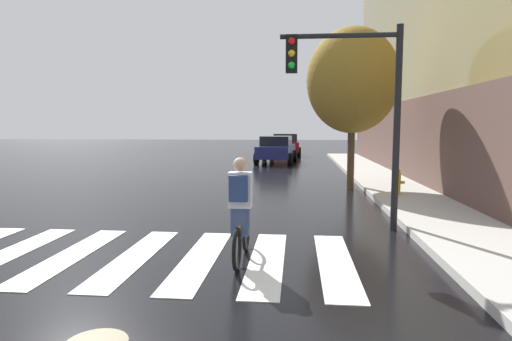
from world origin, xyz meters
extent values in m
plane|color=black|center=(0.00, 0.00, 0.00)|extent=(120.00, 120.00, 0.00)
cube|color=silver|center=(-1.62, 0.00, 0.01)|extent=(0.55, 3.30, 0.01)
cube|color=silver|center=(-0.52, 0.00, 0.01)|extent=(0.55, 3.30, 0.01)
cube|color=silver|center=(0.58, 0.00, 0.01)|extent=(0.55, 3.30, 0.01)
cube|color=silver|center=(1.68, 0.00, 0.01)|extent=(0.55, 3.30, 0.01)
cube|color=silver|center=(2.79, 0.00, 0.01)|extent=(0.55, 3.30, 0.01)
cube|color=silver|center=(3.89, 0.00, 0.01)|extent=(0.55, 3.30, 0.01)
cube|color=navy|center=(2.08, 18.54, 0.69)|extent=(2.21, 4.71, 0.70)
cube|color=black|center=(2.07, 18.39, 1.31)|extent=(1.81, 2.31, 0.55)
cylinder|color=black|center=(1.25, 20.08, 0.34)|extent=(0.29, 0.69, 0.68)
cylinder|color=black|center=(3.15, 19.92, 0.34)|extent=(0.29, 0.69, 0.68)
cylinder|color=black|center=(1.01, 17.16, 0.34)|extent=(0.29, 0.69, 0.68)
cylinder|color=black|center=(2.91, 17.00, 0.34)|extent=(0.29, 0.69, 0.68)
cube|color=maroon|center=(2.41, 24.81, 0.70)|extent=(2.05, 4.71, 0.71)
cube|color=black|center=(2.41, 24.66, 1.33)|extent=(1.75, 2.28, 0.55)
cylinder|color=black|center=(1.38, 26.26, 0.34)|extent=(0.27, 0.69, 0.69)
cylinder|color=black|center=(3.32, 26.33, 0.34)|extent=(0.27, 0.69, 0.69)
cylinder|color=black|center=(1.50, 23.29, 0.34)|extent=(0.27, 0.69, 0.69)
cylinder|color=black|center=(3.44, 23.37, 0.34)|extent=(0.27, 0.69, 0.69)
torus|color=black|center=(2.37, -0.51, 0.33)|extent=(0.07, 0.66, 0.66)
torus|color=black|center=(2.38, 0.54, 0.33)|extent=(0.07, 0.66, 0.66)
cylinder|color=orange|center=(2.38, 0.02, 0.61)|extent=(0.06, 0.89, 0.05)
cylinder|color=orange|center=(2.37, -0.14, 0.68)|extent=(0.04, 0.04, 0.45)
cube|color=#384772|center=(2.37, -0.14, 0.73)|extent=(0.28, 0.20, 0.56)
cube|color=silver|center=(2.37, -0.14, 1.18)|extent=(0.36, 0.24, 0.56)
sphere|color=tan|center=(2.37, -0.14, 1.58)|extent=(0.22, 0.22, 0.22)
cube|color=navy|center=(2.37, -0.32, 1.23)|extent=(0.28, 0.16, 0.40)
cylinder|color=black|center=(5.29, 2.29, 2.10)|extent=(0.14, 0.14, 4.20)
cylinder|color=black|center=(4.09, 2.29, 4.00)|extent=(2.40, 0.10, 0.10)
cube|color=black|center=(3.13, 2.29, 3.65)|extent=(0.24, 0.20, 0.76)
sphere|color=red|center=(3.13, 2.18, 3.89)|extent=(0.14, 0.14, 0.14)
sphere|color=gold|center=(3.13, 2.18, 3.65)|extent=(0.14, 0.14, 0.14)
sphere|color=green|center=(3.13, 2.18, 3.41)|extent=(0.14, 0.14, 0.14)
cylinder|color=gold|center=(6.23, 6.21, 0.47)|extent=(0.22, 0.22, 0.65)
sphere|color=gold|center=(6.23, 6.21, 0.84)|extent=(0.18, 0.18, 0.18)
cylinder|color=gold|center=(6.39, 6.21, 0.51)|extent=(0.12, 0.09, 0.09)
cylinder|color=#4C3823|center=(5.10, 8.08, 1.24)|extent=(0.24, 0.24, 2.47)
ellipsoid|color=olive|center=(5.10, 8.08, 3.70)|extent=(3.07, 3.07, 3.53)
camera|label=1|loc=(3.25, -6.73, 2.18)|focal=30.00mm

